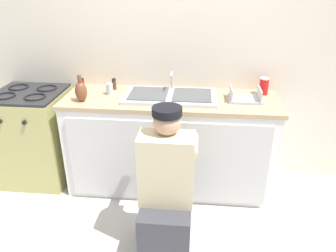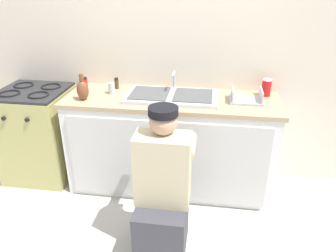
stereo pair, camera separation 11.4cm
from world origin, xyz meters
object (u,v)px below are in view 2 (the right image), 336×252
(stove_range, at_px, (39,133))
(spice_bottle_red, at_px, (85,83))
(plumber_person, at_px, (162,195))
(spice_bottle_pepper, at_px, (117,83))
(vase_decorative, at_px, (83,90))
(water_glass, at_px, (112,88))
(soda_cup_red, at_px, (266,88))
(sink_double_basin, at_px, (171,96))
(dish_rack_tray, at_px, (246,99))

(stove_range, relative_size, spice_bottle_red, 8.69)
(plumber_person, bearing_deg, spice_bottle_pepper, 121.13)
(vase_decorative, bearing_deg, stove_range, 165.04)
(stove_range, relative_size, plumber_person, 0.83)
(vase_decorative, relative_size, spice_bottle_red, 2.19)
(water_glass, bearing_deg, soda_cup_red, 5.82)
(soda_cup_red, xyz_separation_m, spice_bottle_red, (-1.66, -0.02, -0.02))
(sink_double_basin, distance_m, dish_rack_tray, 0.64)
(sink_double_basin, bearing_deg, water_glass, 176.21)
(stove_range, xyz_separation_m, spice_bottle_red, (0.47, 0.16, 0.49))
(spice_bottle_red, bearing_deg, spice_bottle_pepper, 3.97)
(spice_bottle_red, bearing_deg, plumber_person, -47.12)
(vase_decorative, bearing_deg, spice_bottle_pepper, 58.87)
(water_glass, xyz_separation_m, dish_rack_tray, (1.19, -0.03, -0.03))
(stove_range, height_order, spice_bottle_red, spice_bottle_red)
(stove_range, height_order, dish_rack_tray, dish_rack_tray)
(plumber_person, xyz_separation_m, dish_rack_tray, (0.59, 0.81, 0.46))
(vase_decorative, bearing_deg, plumber_person, -39.38)
(water_glass, relative_size, spice_bottle_pepper, 0.95)
(stove_range, distance_m, spice_bottle_pepper, 0.93)
(stove_range, distance_m, soda_cup_red, 2.21)
(plumber_person, xyz_separation_m, spice_bottle_red, (-0.89, 0.96, 0.48))
(plumber_person, distance_m, soda_cup_red, 1.35)
(vase_decorative, distance_m, dish_rack_tray, 1.39)
(stove_range, distance_m, plumber_person, 1.58)
(vase_decorative, bearing_deg, spice_bottle_red, 107.80)
(dish_rack_tray, bearing_deg, soda_cup_red, 43.70)
(plumber_person, relative_size, spice_bottle_red, 10.52)
(spice_bottle_red, bearing_deg, dish_rack_tray, -5.74)
(stove_range, xyz_separation_m, spice_bottle_pepper, (0.77, 0.18, 0.49))
(sink_double_basin, height_order, dish_rack_tray, sink_double_basin)
(stove_range, xyz_separation_m, soda_cup_red, (2.14, 0.18, 0.52))
(sink_double_basin, xyz_separation_m, vase_decorative, (-0.74, -0.16, 0.07))
(sink_double_basin, distance_m, spice_bottle_pepper, 0.57)
(stove_range, distance_m, dish_rack_tray, 2.01)
(plumber_person, relative_size, dish_rack_tray, 3.94)
(vase_decorative, distance_m, spice_bottle_red, 0.33)
(sink_double_basin, relative_size, water_glass, 8.00)
(sink_double_basin, distance_m, stove_range, 1.39)
(vase_decorative, xyz_separation_m, soda_cup_red, (1.56, 0.33, -0.01))
(sink_double_basin, height_order, plumber_person, plumber_person)
(stove_range, bearing_deg, soda_cup_red, 4.77)
(dish_rack_tray, bearing_deg, spice_bottle_pepper, 171.85)
(water_glass, relative_size, vase_decorative, 0.43)
(plumber_person, height_order, water_glass, plumber_person)
(sink_double_basin, distance_m, soda_cup_red, 0.84)
(sink_double_basin, distance_m, plumber_person, 0.92)
(vase_decorative, relative_size, spice_bottle_pepper, 2.19)
(water_glass, relative_size, dish_rack_tray, 0.36)
(soda_cup_red, bearing_deg, spice_bottle_pepper, -179.90)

